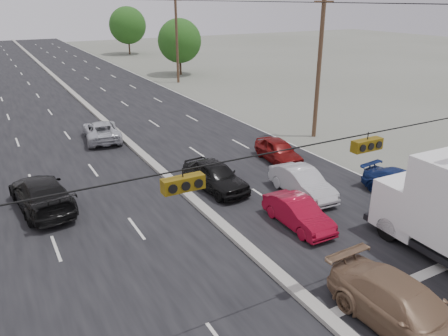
{
  "coord_description": "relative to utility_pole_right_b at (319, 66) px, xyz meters",
  "views": [
    {
      "loc": [
        -8.25,
        -8.77,
        9.57
      ],
      "look_at": [
        0.86,
        7.67,
        2.2
      ],
      "focal_mm": 35.0,
      "sensor_mm": 36.0,
      "label": 1
    }
  ],
  "objects": [
    {
      "name": "utility_pole_right_c",
      "position": [
        0.0,
        25.0,
        0.0
      ],
      "size": [
        1.6,
        0.3,
        10.0
      ],
      "color": "#422D1E",
      "rests_on": "ground"
    },
    {
      "name": "queue_car_d",
      "position": [
        -2.9,
        -10.45,
        -4.46
      ],
      "size": [
        2.28,
        4.61,
        1.29
      ],
      "primitive_type": "imported",
      "rotation": [
        0.0,
        0.0,
        0.11
      ],
      "color": "navy",
      "rests_on": "ground"
    },
    {
      "name": "queue_car_a",
      "position": [
        -10.82,
        -4.92,
        -4.34
      ],
      "size": [
        2.26,
        4.66,
        1.53
      ],
      "primitive_type": "imported",
      "rotation": [
        0.0,
        0.0,
        0.1
      ],
      "color": "black",
      "rests_on": "ground"
    },
    {
      "name": "utility_pole_right_b",
      "position": [
        0.0,
        0.0,
        0.0
      ],
      "size": [
        1.6,
        0.3,
        10.0
      ],
      "color": "#422D1E",
      "rests_on": "ground"
    },
    {
      "name": "red_sedan",
      "position": [
        -9.5,
        -10.26,
        -4.47
      ],
      "size": [
        1.4,
        3.89,
        1.28
      ],
      "primitive_type": "imported",
      "rotation": [
        0.0,
        0.0,
        -0.01
      ],
      "color": "maroon",
      "rests_on": "ground"
    },
    {
      "name": "oncoming_near",
      "position": [
        -19.2,
        -2.94,
        -4.31
      ],
      "size": [
        2.8,
        5.67,
        1.59
      ],
      "primitive_type": "imported",
      "rotation": [
        0.0,
        0.0,
        3.25
      ],
      "color": "black",
      "rests_on": "ground"
    },
    {
      "name": "queue_car_e",
      "position": [
        -5.43,
        -3.11,
        -4.4
      ],
      "size": [
        2.17,
        4.31,
        1.41
      ],
      "primitive_type": "imported",
      "rotation": [
        0.0,
        0.0,
        -0.13
      ],
      "color": "#6C0B0A",
      "rests_on": "ground"
    },
    {
      "name": "center_median",
      "position": [
        -12.5,
        15.0,
        -5.01
      ],
      "size": [
        0.5,
        160.0,
        0.2
      ],
      "primitive_type": "cube",
      "color": "gray",
      "rests_on": "ground"
    },
    {
      "name": "traffic_signals",
      "position": [
        -11.1,
        -15.0,
        0.39
      ],
      "size": [
        25.0,
        0.3,
        0.54
      ],
      "color": "black",
      "rests_on": "ground"
    },
    {
      "name": "road_surface",
      "position": [
        -12.5,
        15.0,
        -5.11
      ],
      "size": [
        20.0,
        160.0,
        0.02
      ],
      "primitive_type": "cube",
      "color": "black",
      "rests_on": "ground"
    },
    {
      "name": "ground",
      "position": [
        -12.5,
        -15.0,
        -5.11
      ],
      "size": [
        200.0,
        200.0,
        0.0
      ],
      "primitive_type": "plane",
      "color": "#606356",
      "rests_on": "ground"
    },
    {
      "name": "oncoming_far",
      "position": [
        -13.9,
        6.61,
        -4.42
      ],
      "size": [
        2.92,
        5.22,
        1.38
      ],
      "primitive_type": "imported",
      "rotation": [
        0.0,
        0.0,
        3.01
      ],
      "color": "#B3B5BB",
      "rests_on": "ground"
    },
    {
      "name": "tree_right_mid",
      "position": [
        2.5,
        30.0,
        -0.77
      ],
      "size": [
        5.6,
        5.6,
        7.14
      ],
      "color": "#382619",
      "rests_on": "ground"
    },
    {
      "name": "tree_right_far",
      "position": [
        3.5,
        55.0,
        -0.15
      ],
      "size": [
        6.4,
        6.4,
        8.16
      ],
      "color": "#382619",
      "rests_on": "ground"
    },
    {
      "name": "queue_car_b",
      "position": [
        -7.3,
        -7.78,
        -4.4
      ],
      "size": [
        1.77,
        4.4,
        1.42
      ],
      "primitive_type": "imported",
      "rotation": [
        0.0,
        0.0,
        -0.06
      ],
      "color": "#BABABC",
      "rests_on": "ground"
    },
    {
      "name": "tan_sedan",
      "position": [
        -10.76,
        -17.08,
        -4.34
      ],
      "size": [
        2.33,
        5.34,
        1.53
      ],
      "primitive_type": "imported",
      "rotation": [
        0.0,
        0.0,
        0.04
      ],
      "color": "#806045",
      "rests_on": "ground"
    }
  ]
}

